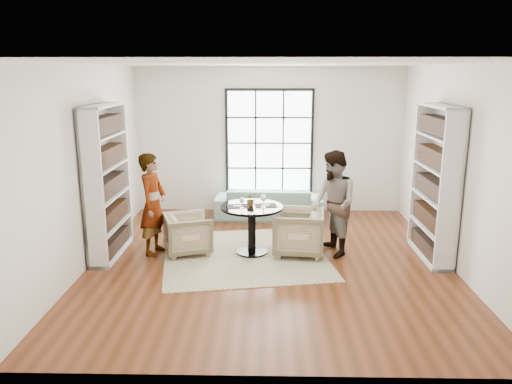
{
  "coord_description": "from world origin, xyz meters",
  "views": [
    {
      "loc": [
        -0.05,
        -7.3,
        2.88
      ],
      "look_at": [
        -0.22,
        0.4,
        1.02
      ],
      "focal_mm": 35.0,
      "sensor_mm": 36.0,
      "label": 1
    }
  ],
  "objects_px": {
    "sofa": "(269,202)",
    "pedestal_table": "(252,219)",
    "armchair_right": "(298,232)",
    "wine_glass_left": "(242,200)",
    "person_right": "(333,204)",
    "flower_centerpiece": "(251,199)",
    "armchair_left": "(188,234)",
    "person_left": "(153,204)",
    "wine_glass_right": "(263,198)"
  },
  "relations": [
    {
      "from": "person_left",
      "to": "wine_glass_right",
      "type": "distance_m",
      "value": 1.78
    },
    {
      "from": "armchair_left",
      "to": "person_right",
      "type": "distance_m",
      "value": 2.39
    },
    {
      "from": "wine_glass_left",
      "to": "wine_glass_right",
      "type": "distance_m",
      "value": 0.34
    },
    {
      "from": "wine_glass_left",
      "to": "wine_glass_right",
      "type": "bearing_deg",
      "value": 8.27
    },
    {
      "from": "armchair_right",
      "to": "flower_centerpiece",
      "type": "relative_size",
      "value": 3.9
    },
    {
      "from": "armchair_left",
      "to": "armchair_right",
      "type": "height_order",
      "value": "armchair_right"
    },
    {
      "from": "person_left",
      "to": "person_right",
      "type": "bearing_deg",
      "value": -78.52
    },
    {
      "from": "armchair_left",
      "to": "wine_glass_right",
      "type": "distance_m",
      "value": 1.37
    },
    {
      "from": "armchair_left",
      "to": "person_left",
      "type": "relative_size",
      "value": 0.44
    },
    {
      "from": "person_left",
      "to": "flower_centerpiece",
      "type": "distance_m",
      "value": 1.57
    },
    {
      "from": "armchair_left",
      "to": "wine_glass_left",
      "type": "bearing_deg",
      "value": -117.84
    },
    {
      "from": "armchair_left",
      "to": "person_left",
      "type": "xyz_separation_m",
      "value": [
        -0.55,
        0.0,
        0.5
      ]
    },
    {
      "from": "wine_glass_left",
      "to": "wine_glass_right",
      "type": "relative_size",
      "value": 0.83
    },
    {
      "from": "armchair_left",
      "to": "flower_centerpiece",
      "type": "relative_size",
      "value": 3.46
    },
    {
      "from": "sofa",
      "to": "armchair_right",
      "type": "xyz_separation_m",
      "value": [
        0.46,
        -2.09,
        0.05
      ]
    },
    {
      "from": "flower_centerpiece",
      "to": "person_right",
      "type": "bearing_deg",
      "value": -1.47
    },
    {
      "from": "person_right",
      "to": "flower_centerpiece",
      "type": "xyz_separation_m",
      "value": [
        -1.31,
        0.03,
        0.06
      ]
    },
    {
      "from": "pedestal_table",
      "to": "sofa",
      "type": "bearing_deg",
      "value": 82.19
    },
    {
      "from": "sofa",
      "to": "armchair_left",
      "type": "height_order",
      "value": "armchair_left"
    },
    {
      "from": "armchair_right",
      "to": "wine_glass_left",
      "type": "xyz_separation_m",
      "value": [
        -0.9,
        -0.13,
        0.56
      ]
    },
    {
      "from": "sofa",
      "to": "person_right",
      "type": "relative_size",
      "value": 1.27
    },
    {
      "from": "sofa",
      "to": "person_right",
      "type": "distance_m",
      "value": 2.38
    },
    {
      "from": "person_left",
      "to": "sofa",
      "type": "bearing_deg",
      "value": -30.35
    },
    {
      "from": "sofa",
      "to": "armchair_right",
      "type": "bearing_deg",
      "value": 104.0
    },
    {
      "from": "sofa",
      "to": "wine_glass_left",
      "type": "xyz_separation_m",
      "value": [
        -0.43,
        -2.21,
        0.61
      ]
    },
    {
      "from": "pedestal_table",
      "to": "wine_glass_left",
      "type": "distance_m",
      "value": 0.4
    },
    {
      "from": "wine_glass_right",
      "to": "wine_glass_left",
      "type": "bearing_deg",
      "value": -171.73
    },
    {
      "from": "pedestal_table",
      "to": "wine_glass_right",
      "type": "xyz_separation_m",
      "value": [
        0.19,
        -0.09,
        0.37
      ]
    },
    {
      "from": "pedestal_table",
      "to": "person_right",
      "type": "xyz_separation_m",
      "value": [
        1.3,
        -0.01,
        0.27
      ]
    },
    {
      "from": "armchair_right",
      "to": "person_right",
      "type": "height_order",
      "value": "person_right"
    },
    {
      "from": "person_right",
      "to": "flower_centerpiece",
      "type": "distance_m",
      "value": 1.31
    },
    {
      "from": "sofa",
      "to": "pedestal_table",
      "type": "bearing_deg",
      "value": 83.69
    },
    {
      "from": "armchair_right",
      "to": "person_right",
      "type": "distance_m",
      "value": 0.73
    },
    {
      "from": "armchair_right",
      "to": "person_left",
      "type": "distance_m",
      "value": 2.38
    },
    {
      "from": "person_left",
      "to": "person_right",
      "type": "distance_m",
      "value": 2.88
    },
    {
      "from": "sofa",
      "to": "person_right",
      "type": "xyz_separation_m",
      "value": [
        1.01,
        -2.09,
        0.53
      ]
    },
    {
      "from": "person_left",
      "to": "person_right",
      "type": "height_order",
      "value": "person_right"
    },
    {
      "from": "sofa",
      "to": "flower_centerpiece",
      "type": "distance_m",
      "value": 2.16
    },
    {
      "from": "armchair_right",
      "to": "wine_glass_left",
      "type": "distance_m",
      "value": 1.06
    },
    {
      "from": "pedestal_table",
      "to": "armchair_left",
      "type": "relative_size",
      "value": 1.4
    },
    {
      "from": "wine_glass_right",
      "to": "sofa",
      "type": "bearing_deg",
      "value": 87.41
    },
    {
      "from": "pedestal_table",
      "to": "flower_centerpiece",
      "type": "distance_m",
      "value": 0.32
    },
    {
      "from": "sofa",
      "to": "armchair_left",
      "type": "bearing_deg",
      "value": 59.09
    },
    {
      "from": "armchair_right",
      "to": "armchair_left",
      "type": "bearing_deg",
      "value": -84.12
    },
    {
      "from": "armchair_left",
      "to": "wine_glass_right",
      "type": "xyz_separation_m",
      "value": [
        1.22,
        -0.09,
        0.62
      ]
    },
    {
      "from": "pedestal_table",
      "to": "wine_glass_right",
      "type": "relative_size",
      "value": 4.71
    },
    {
      "from": "sofa",
      "to": "person_left",
      "type": "height_order",
      "value": "person_left"
    },
    {
      "from": "wine_glass_left",
      "to": "armchair_left",
      "type": "bearing_deg",
      "value": 171.26
    },
    {
      "from": "armchair_right",
      "to": "pedestal_table",
      "type": "bearing_deg",
      "value": -84.78
    },
    {
      "from": "sofa",
      "to": "person_left",
      "type": "relative_size",
      "value": 1.31
    }
  ]
}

